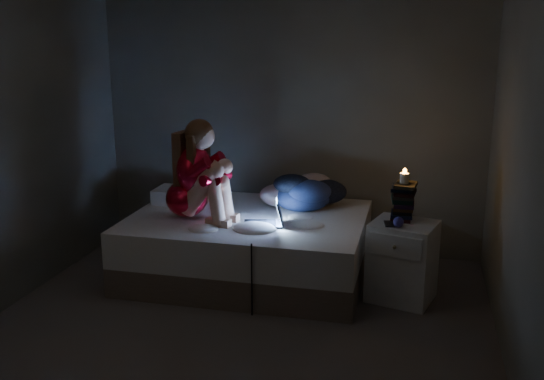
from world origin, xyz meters
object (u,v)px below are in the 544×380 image
(laptop, at_px, (263,212))
(phone, at_px, (392,225))
(nightstand, at_px, (402,261))
(woman, at_px, (186,169))
(bed, at_px, (249,246))
(candle, at_px, (404,178))

(laptop, height_order, phone, laptop)
(nightstand, distance_m, phone, 0.35)
(woman, bearing_deg, bed, 32.65)
(bed, xyz_separation_m, nightstand, (1.30, -0.19, 0.04))
(woman, xyz_separation_m, candle, (1.74, 0.11, -0.00))
(bed, xyz_separation_m, woman, (-0.46, -0.21, 0.69))
(candle, distance_m, phone, 0.38)
(candle, bearing_deg, phone, -109.40)
(bed, relative_size, nightstand, 3.12)
(bed, height_order, woman, woman)
(woman, distance_m, laptop, 0.72)
(nightstand, bearing_deg, phone, -116.22)
(nightstand, bearing_deg, woman, -164.32)
(phone, bearing_deg, nightstand, 24.59)
(laptop, bearing_deg, candle, -7.29)
(nightstand, bearing_deg, candle, 117.55)
(woman, bearing_deg, candle, 11.73)
(woman, distance_m, nightstand, 1.88)
(woman, relative_size, phone, 6.05)
(phone, bearing_deg, bed, 142.28)
(nightstand, height_order, candle, candle)
(bed, height_order, candle, candle)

